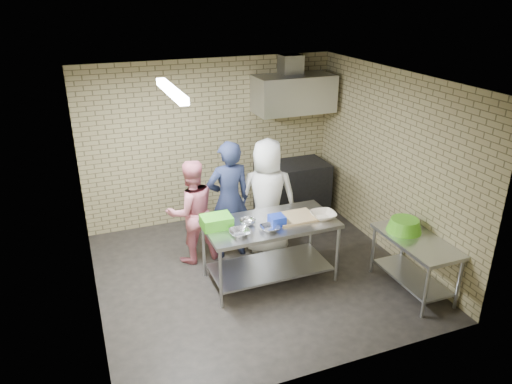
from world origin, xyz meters
TOP-DOWN VIEW (x-y plane):
  - floor at (0.00, 0.00)m, footprint 4.20×4.20m
  - ceiling at (0.00, 0.00)m, footprint 4.20×4.20m
  - back_wall at (0.00, 2.00)m, footprint 4.20×0.06m
  - front_wall at (0.00, -2.00)m, footprint 4.20×0.06m
  - left_wall at (-2.10, 0.00)m, footprint 0.06×4.00m
  - right_wall at (2.10, 0.00)m, footprint 0.06×4.00m
  - prep_table at (0.15, -0.18)m, footprint 1.73×0.87m
  - side_counter at (1.80, -1.10)m, footprint 0.60×1.20m
  - stove at (1.35, 1.65)m, footprint 1.20×0.70m
  - range_hood at (1.35, 1.70)m, footprint 1.30×0.60m
  - hood_duct at (1.35, 1.85)m, footprint 0.35×0.30m
  - wall_shelf at (1.65, 1.89)m, footprint 0.80×0.20m
  - fluorescent_fixture at (-1.00, 0.00)m, footprint 0.10×1.25m
  - green_crate at (-0.55, -0.06)m, footprint 0.38×0.29m
  - blue_tub at (0.20, -0.28)m, footprint 0.19×0.19m
  - cutting_board at (0.50, -0.20)m, footprint 0.53×0.40m
  - mixing_bowl_a at (-0.35, -0.38)m, footprint 0.28×0.28m
  - mixing_bowl_b at (-0.15, -0.13)m, footprint 0.22×0.22m
  - mixing_bowl_c at (0.05, -0.40)m, footprint 0.26×0.26m
  - ceramic_bowl at (0.85, -0.33)m, footprint 0.35×0.35m
  - green_basin at (1.78, -0.85)m, footprint 0.46×0.46m
  - bottle_red at (1.40, 1.89)m, footprint 0.07×0.07m
  - bottle_green at (1.80, 1.89)m, footprint 0.06×0.06m
  - man_navy at (-0.15, 0.64)m, footprint 0.65×0.43m
  - woman_pink at (-0.68, 0.71)m, footprint 0.80×0.66m
  - woman_white at (0.42, 0.57)m, footprint 0.99×0.82m

SIDE VIEW (x-z plane):
  - floor at x=0.00m, z-range 0.00..0.00m
  - side_counter at x=1.80m, z-range 0.00..0.75m
  - prep_table at x=0.15m, z-range 0.00..0.87m
  - stove at x=1.35m, z-range 0.00..0.90m
  - woman_pink at x=-0.68m, z-range 0.00..1.53m
  - green_basin at x=1.78m, z-range 0.75..0.92m
  - woman_white at x=0.42m, z-range 0.00..1.75m
  - cutting_board at x=0.50m, z-range 0.87..0.90m
  - man_navy at x=-0.15m, z-range 0.00..1.77m
  - mixing_bowl_c at x=0.05m, z-range 0.87..0.93m
  - mixing_bowl_b at x=-0.15m, z-range 0.87..0.93m
  - mixing_bowl_a at x=-0.35m, z-range 0.87..0.93m
  - ceramic_bowl at x=0.85m, z-range 0.87..0.95m
  - blue_tub at x=0.20m, z-range 0.87..0.99m
  - green_crate at x=-0.55m, z-range 0.87..1.02m
  - back_wall at x=0.00m, z-range 0.00..2.70m
  - front_wall at x=0.00m, z-range 0.00..2.70m
  - left_wall at x=-2.10m, z-range 0.00..2.70m
  - right_wall at x=2.10m, z-range 0.00..2.70m
  - wall_shelf at x=1.65m, z-range 1.90..1.94m
  - bottle_green at x=1.80m, z-range 1.94..2.09m
  - bottle_red at x=1.40m, z-range 1.94..2.12m
  - range_hood at x=1.35m, z-range 1.80..2.40m
  - hood_duct at x=1.35m, z-range 2.40..2.70m
  - fluorescent_fixture at x=-1.00m, z-range 2.60..2.68m
  - ceiling at x=0.00m, z-range 2.70..2.70m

